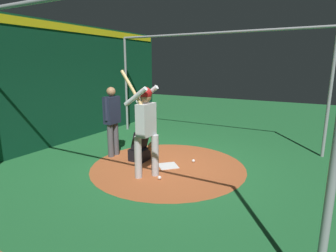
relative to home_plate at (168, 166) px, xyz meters
name	(u,v)px	position (x,y,z in m)	size (l,w,h in m)	color
ground_plane	(168,166)	(0.00, 0.00, -0.01)	(26.06, 26.06, 0.00)	#216633
dirt_circle	(168,166)	(0.00, 0.00, -0.01)	(3.51, 3.51, 0.01)	#AD562D
home_plate	(168,166)	(0.00, 0.00, 0.00)	(0.42, 0.42, 0.01)	white
batter	(146,123)	(-0.11, -0.73, 1.13)	(0.68, 0.49, 2.18)	#B3B3B7
catcher	(141,146)	(-0.77, 0.03, 0.36)	(0.58, 0.40, 0.94)	black
umpire	(112,118)	(-1.59, -0.01, 0.97)	(0.22, 0.49, 1.75)	#4C4C51
back_wall	(52,84)	(-3.71, 0.00, 1.73)	(0.23, 10.06, 3.45)	#0C3D26
cage_frame	(168,66)	(0.00, 0.00, 2.24)	(6.24, 5.11, 3.18)	gray
bat_rack	(142,109)	(-3.46, 3.98, 0.48)	(0.58, 0.18, 1.05)	olive
baseball_0	(193,161)	(0.41, 0.52, 0.03)	(0.07, 0.07, 0.07)	white
baseball_1	(160,178)	(0.21, -0.74, 0.03)	(0.07, 0.07, 0.07)	white
baseball_2	(156,154)	(-0.64, 0.51, 0.03)	(0.07, 0.07, 0.07)	white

